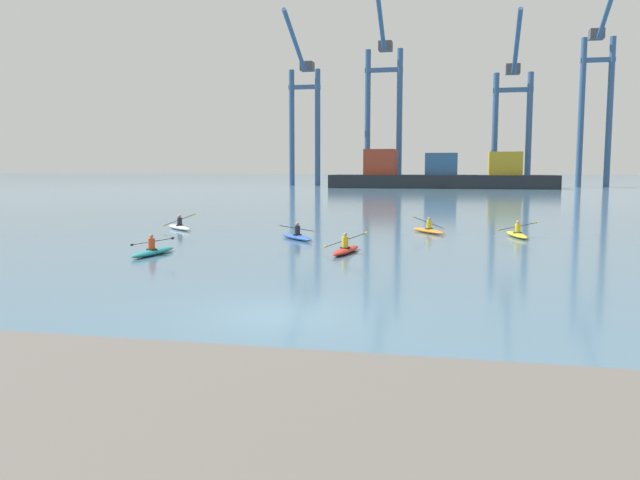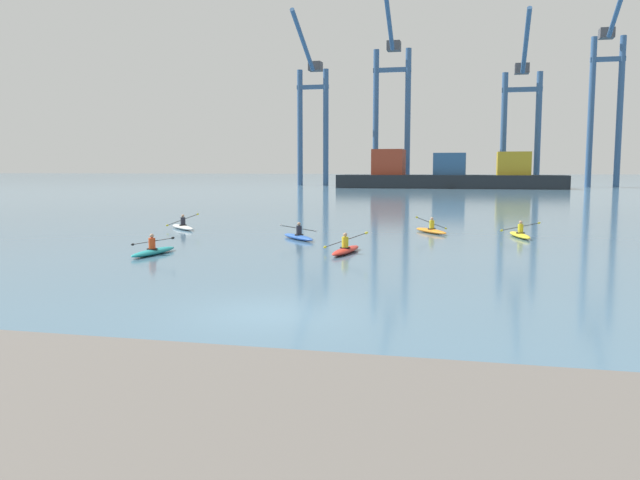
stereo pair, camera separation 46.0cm
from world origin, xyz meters
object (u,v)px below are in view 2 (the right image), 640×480
Objects in this scene: container_barge at (449,175)px; gantry_crane_west at (312,106)px; gantry_crane_west_mid at (392,94)px; kayak_yellow at (520,234)px; kayak_blue at (298,236)px; gantry_crane_east at (607,89)px; gantry_crane_east_mid at (522,107)px; kayak_white at (183,227)px; kayak_teal at (153,251)px; kayak_red at (346,250)px; kayak_orange at (431,230)px.

gantry_crane_west is at bearing 157.44° from container_barge.
kayak_yellow is at bearing -78.85° from gantry_crane_west_mid.
gantry_crane_west_mid is 13.40× the size of kayak_blue.
gantry_crane_west_mid is 42.76m from gantry_crane_east.
gantry_crane_east_mid reaches higher than kayak_white.
gantry_crane_west is 10.06× the size of kayak_yellow.
container_barge is 12.44× the size of kayak_teal.
kayak_yellow is at bearing 34.30° from kayak_teal.
container_barge is at bearing 89.40° from kayak_red.
gantry_crane_east is at bearing 74.64° from kayak_orange.
gantry_crane_west_mid is 105.22m from kayak_blue.
gantry_crane_west_mid reaches higher than kayak_teal.
container_barge is 1.23× the size of gantry_crane_west.
container_barge is at bearing 87.16° from kayak_blue.
kayak_orange is 0.92× the size of kayak_red.
kayak_teal is (-11.51, -12.62, 0.00)m from kayak_orange.
gantry_crane_west is 10.95× the size of kayak_orange.
gantry_crane_east_mid is 110.33m from kayak_red.
gantry_crane_west_mid is 103.07m from kayak_yellow.
container_barge is 13.51× the size of kayak_orange.
gantry_crane_east is 10.92× the size of kayak_red.
kayak_white reaches higher than kayak_blue.
gantry_crane_east_mid is 105.99m from kayak_blue.
kayak_teal is at bearing -70.83° from kayak_white.
kayak_teal is 8.66m from kayak_red.
container_barge is 37.29m from gantry_crane_east.
kayak_yellow is (7.17, -89.56, -2.30)m from container_barge.
kayak_yellow is (37.41, -102.12, -17.33)m from gantry_crane_west.
gantry_crane_west is at bearing 103.59° from kayak_blue.
kayak_yellow is (-6.55, -99.38, -15.77)m from gantry_crane_east_mid.
kayak_white is at bearing -98.47° from container_barge.
kayak_white is (-8.69, 3.98, 0.00)m from kayak_blue.
gantry_crane_east_mid reaches higher than container_barge.
kayak_white is at bearing -105.24° from gantry_crane_east_mid.
container_barge is at bearing 91.42° from kayak_orange.
container_barge reaches higher than kayak_white.
kayak_teal is (20.90, -113.38, -17.33)m from gantry_crane_west.
gantry_crane_east_mid reaches higher than kayak_yellow.
gantry_crane_east_mid is (13.72, 9.83, 13.47)m from container_barge.
gantry_crane_east reaches higher than kayak_teal.
container_barge is 14.41× the size of kayak_blue.
kayak_orange reaches higher than kayak_yellow.
gantry_crane_west reaches higher than kayak_white.
gantry_crane_west_mid is 11.53× the size of kayak_red.
container_barge is 98.40m from kayak_red.
gantry_crane_east is 117.96m from kayak_red.
gantry_crane_west_mid is 101.03m from kayak_white.
gantry_crane_east is (60.41, 1.16, 2.06)m from gantry_crane_west.
kayak_red is at bearing 16.40° from kayak_teal.
container_barge is at bearing 84.71° from kayak_teal.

